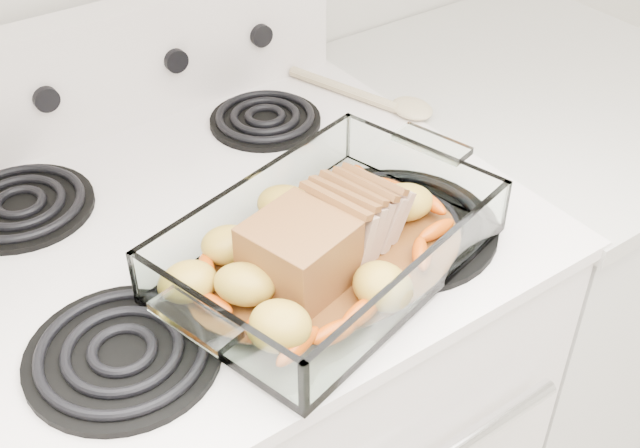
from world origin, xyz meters
TOP-DOWN VIEW (x-y plane):
  - electric_range at (0.00, 1.66)m, footprint 0.78×0.70m
  - counter_right at (0.67, 1.66)m, footprint 0.58×0.68m
  - baking_dish at (0.07, 1.48)m, footprint 0.39×0.25m
  - pork_roast at (0.05, 1.48)m, footprint 0.22×0.10m
  - roast_vegetables at (0.07, 1.52)m, footprint 0.37×0.20m
  - wooden_spoon at (0.37, 1.75)m, footprint 0.12×0.25m

SIDE VIEW (x-z plane):
  - counter_right at x=0.67m, z-range 0.00..0.93m
  - electric_range at x=0.00m, z-range -0.08..1.04m
  - wooden_spoon at x=0.37m, z-range 0.94..0.95m
  - baking_dish at x=0.07m, z-range 0.93..1.00m
  - roast_vegetables at x=0.07m, z-range 0.95..1.00m
  - pork_roast at x=0.05m, z-range 0.95..1.03m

